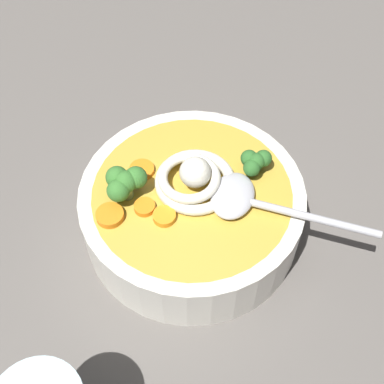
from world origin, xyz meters
The scene contains 10 objects.
table_slab centered at (0.00, 0.00, 1.35)cm, with size 135.38×135.38×2.70cm, color #5B5651.
soup_bowl centered at (1.60, -2.48, 6.21)cm, with size 23.88×23.88×6.79cm.
noodle_pile centered at (0.78, -2.87, 10.67)cm, with size 9.34×9.16×3.76cm.
soup_spoon centered at (-0.18, 2.80, 10.30)cm, with size 8.70×17.39×1.60cm.
broccoli_floret_front centered at (5.94, -7.72, 11.76)cm, with size 4.57×3.93×3.61cm.
broccoli_floret_beside_chili centered at (-4.43, 1.32, 11.26)cm, with size 3.56×3.06×2.82cm.
carrot_slice_rear centered at (5.89, -2.77, 9.85)cm, with size 2.33×2.33×0.71cm, color orange.
carrot_slice_extra_b centered at (9.01, -7.25, 9.87)cm, with size 2.82×2.82×0.75cm, color orange.
carrot_slice_far centered at (6.15, -5.12, 9.82)cm, with size 2.16×2.16×0.64cm, color orange.
carrot_slice_beside_noodles centered at (2.54, -8.43, 9.79)cm, with size 2.67×2.67×0.59cm, color orange.
Camera 1 is at (27.74, 16.52, 53.29)cm, focal length 48.88 mm.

